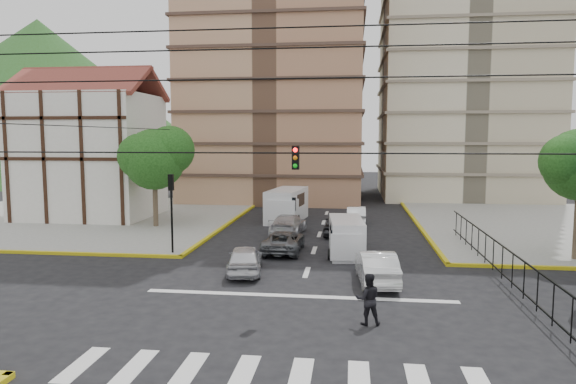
% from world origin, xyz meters
% --- Properties ---
extents(ground, '(160.00, 160.00, 0.00)m').
position_xyz_m(ground, '(0.00, 0.00, 0.00)').
color(ground, black).
rests_on(ground, ground).
extents(sidewalk_nw, '(26.00, 26.00, 0.15)m').
position_xyz_m(sidewalk_nw, '(-20.00, 20.00, 0.07)').
color(sidewalk_nw, gray).
rests_on(sidewalk_nw, ground).
extents(crosswalk_stripes, '(12.00, 2.40, 0.01)m').
position_xyz_m(crosswalk_stripes, '(0.00, -6.00, 0.01)').
color(crosswalk_stripes, silver).
rests_on(crosswalk_stripes, ground).
extents(stop_line, '(13.00, 0.40, 0.01)m').
position_xyz_m(stop_line, '(0.00, 1.20, 0.01)').
color(stop_line, silver).
rests_on(stop_line, ground).
extents(tudor_building, '(10.80, 8.05, 12.23)m').
position_xyz_m(tudor_building, '(-19.00, 20.00, 5.25)').
color(tudor_building, silver).
rests_on(tudor_building, ground).
extents(distant_hill, '(70.00, 70.00, 28.00)m').
position_xyz_m(distant_hill, '(-55.00, 70.00, 14.00)').
color(distant_hill, '#274F1A').
rests_on(distant_hill, ground).
extents(park_fence, '(0.10, 22.50, 1.66)m').
position_xyz_m(park_fence, '(9.00, 4.50, 0.00)').
color(park_fence, black).
rests_on(park_fence, ground).
extents(tree_tudor, '(5.39, 4.40, 7.43)m').
position_xyz_m(tree_tudor, '(-11.90, 16.01, 5.22)').
color(tree_tudor, '#473828').
rests_on(tree_tudor, ground).
extents(traffic_light_nw, '(0.28, 0.22, 4.40)m').
position_xyz_m(traffic_light_nw, '(-7.80, 7.80, 3.11)').
color(traffic_light_nw, black).
rests_on(traffic_light_nw, ground).
extents(traffic_light_hanging, '(18.00, 9.12, 0.92)m').
position_xyz_m(traffic_light_hanging, '(0.00, -2.04, 5.90)').
color(traffic_light_hanging, black).
rests_on(traffic_light_hanging, ground).
extents(van_right_lane, '(2.12, 4.63, 2.03)m').
position_xyz_m(van_right_lane, '(1.87, 8.91, 0.98)').
color(van_right_lane, silver).
rests_on(van_right_lane, ground).
extents(van_left_lane, '(2.94, 5.87, 2.53)m').
position_xyz_m(van_left_lane, '(-2.92, 20.04, 1.23)').
color(van_left_lane, silver).
rests_on(van_left_lane, ground).
extents(car_silver_front_left, '(2.24, 4.26, 1.38)m').
position_xyz_m(car_silver_front_left, '(-2.97, 4.55, 0.69)').
color(car_silver_front_left, silver).
rests_on(car_silver_front_left, ground).
extents(car_white_front_right, '(1.97, 4.65, 1.49)m').
position_xyz_m(car_white_front_right, '(3.29, 3.62, 0.75)').
color(car_white_front_right, silver).
rests_on(car_white_front_right, ground).
extents(car_grey_mid_left, '(2.16, 4.57, 1.26)m').
position_xyz_m(car_grey_mid_left, '(-1.71, 9.34, 0.63)').
color(car_grey_mid_left, slate).
rests_on(car_grey_mid_left, ground).
extents(car_silver_rear_left, '(2.30, 4.95, 1.40)m').
position_xyz_m(car_silver_rear_left, '(-2.11, 14.69, 0.70)').
color(car_silver_rear_left, silver).
rests_on(car_silver_rear_left, ground).
extents(car_darkgrey_mid_right, '(1.94, 4.43, 1.48)m').
position_xyz_m(car_darkgrey_mid_right, '(1.25, 14.98, 0.74)').
color(car_darkgrey_mid_right, '#2A2A2D').
rests_on(car_darkgrey_mid_right, ground).
extents(car_white_rear_right, '(1.44, 4.03, 1.32)m').
position_xyz_m(car_white_rear_right, '(2.52, 19.79, 0.66)').
color(car_white_rear_right, white).
rests_on(car_white_rear_right, ground).
extents(pedestrian_crosswalk, '(0.98, 0.81, 1.84)m').
position_xyz_m(pedestrian_crosswalk, '(2.75, -1.71, 0.92)').
color(pedestrian_crosswalk, black).
rests_on(pedestrian_crosswalk, ground).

